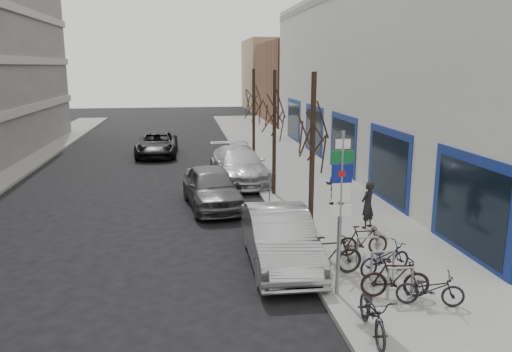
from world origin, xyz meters
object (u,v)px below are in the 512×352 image
object	(u,v)px
parked_car_front	(280,238)
parked_car_mid	(212,187)
bike_rack	(383,262)
bike_near_left	(373,310)
bike_near_right	(395,277)
bike_far_curb	(430,286)
pedestrian_far	(335,185)
tree_mid	(275,103)
bike_mid_inner	(330,255)
bike_mid_curb	(385,256)
tree_near	(313,119)
highway_sign_pole	(340,204)
meter_front	(300,227)
meter_mid	(270,185)
bike_far_inner	(363,240)
parked_car_back	(239,165)
pedestrian_near	(368,205)
lane_car	(157,144)
tree_far	(254,95)
meter_back	(252,160)

from	to	relation	value
parked_car_front	parked_car_mid	bearing A→B (deg)	104.74
bike_rack	parked_car_mid	xyz separation A→B (m)	(-4.00, 8.16, 0.18)
bike_near_left	bike_near_right	distance (m)	1.98
bike_far_curb	pedestrian_far	distance (m)	8.81
tree_mid	bike_mid_inner	distance (m)	9.49
tree_mid	bike_mid_curb	xyz separation A→B (m)	(1.44, -8.99, -3.45)
tree_near	bike_near_left	size ratio (longest dim) A/B	2.98
highway_sign_pole	bike_near_right	distance (m)	2.26
meter_front	bike_mid_curb	distance (m)	2.76
bike_rack	meter_mid	bearing A→B (deg)	101.80
bike_far_inner	pedestrian_far	distance (m)	5.61
bike_near_left	parked_car_back	world-z (taller)	parked_car_back
bike_far_curb	parked_car_back	bearing A→B (deg)	28.70
tree_mid	parked_car_back	size ratio (longest dim) A/B	0.94
bike_rack	meter_front	bearing A→B (deg)	124.51
meter_front	parked_car_front	xyz separation A→B (m)	(-0.75, -0.63, -0.10)
bike_near_right	meter_mid	bearing A→B (deg)	18.91
highway_sign_pole	pedestrian_near	world-z (taller)	highway_sign_pole
parked_car_mid	tree_mid	bearing A→B (deg)	16.44
meter_mid	bike_far_curb	xyz separation A→B (m)	(2.22, -9.39, -0.29)
tree_mid	bike_near_left	world-z (taller)	tree_mid
bike_rack	pedestrian_far	distance (m)	7.37
meter_front	lane_car	xyz separation A→B (m)	(-5.17, 18.21, -0.17)
tree_mid	tree_far	xyz separation A→B (m)	(0.00, 6.50, 0.00)
tree_far	lane_car	world-z (taller)	tree_far
bike_mid_curb	parked_car_back	xyz separation A→B (m)	(-2.64, 12.12, 0.19)
bike_mid_curb	highway_sign_pole	bearing A→B (deg)	103.27
bike_near_right	parked_car_mid	xyz separation A→B (m)	(-3.93, 9.14, 0.17)
meter_front	parked_car_front	size ratio (longest dim) A/B	0.25
highway_sign_pole	meter_front	bearing A→B (deg)	94.75
parked_car_mid	pedestrian_far	bearing A→B (deg)	-17.30
meter_back	bike_mid_curb	bearing A→B (deg)	-81.74
bike_rack	pedestrian_far	bearing A→B (deg)	82.70
bike_far_curb	parked_car_back	size ratio (longest dim) A/B	0.27
pedestrian_near	pedestrian_far	distance (m)	3.07
tree_far	parked_car_front	world-z (taller)	tree_far
tree_far	bike_near_right	world-z (taller)	tree_far
bike_far_inner	bike_far_curb	bearing A→B (deg)	-173.16
bike_near_left	parked_car_front	distance (m)	4.49
tree_mid	bike_near_right	xyz separation A→B (m)	(1.13, -10.38, -3.44)
bike_mid_inner	bike_far_inner	xyz separation A→B (m)	(1.38, 1.23, -0.09)
meter_back	parked_car_mid	world-z (taller)	parked_car_mid
tree_near	pedestrian_near	bearing A→B (deg)	29.63
bike_mid_curb	parked_car_front	size ratio (longest dim) A/B	0.33
tree_mid	bike_far_inner	world-z (taller)	tree_mid
bike_far_inner	parked_car_mid	bearing A→B (deg)	31.53
bike_near_right	lane_car	size ratio (longest dim) A/B	0.31
tree_near	meter_mid	distance (m)	5.95
bike_near_right	bike_mid_inner	bearing A→B (deg)	47.15
lane_car	highway_sign_pole	bearing A→B (deg)	-74.76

